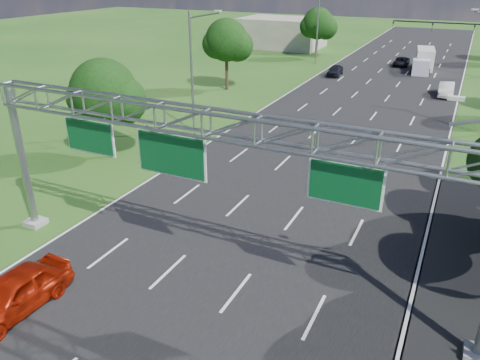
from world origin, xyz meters
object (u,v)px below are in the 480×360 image
Objects in this scene: traffic_signal at (460,35)px; box_truck at (424,61)px; sign_gantry at (209,138)px; red_coupe at (15,293)px.

traffic_signal reaches higher than box_truck.
traffic_signal is 5.66m from box_truck.
sign_gantry reaches higher than red_coupe.
red_coupe is (-13.46, -58.49, -4.31)m from traffic_signal.
traffic_signal is at bearing 78.69° from red_coupe.
box_truck is at bearing 86.66° from sign_gantry.
sign_gantry is 10.32m from red_coupe.
traffic_signal is (7.15, 53.00, -1.72)m from sign_gantry.
sign_gantry is 53.51m from traffic_signal.
red_coupe is at bearing -138.99° from sign_gantry.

